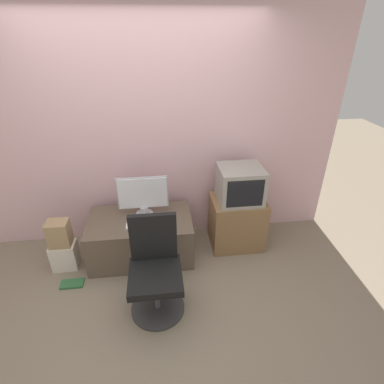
{
  "coord_description": "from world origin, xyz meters",
  "views": [
    {
      "loc": [
        0.14,
        -1.87,
        2.33
      ],
      "look_at": [
        0.48,
        0.96,
        0.74
      ],
      "focal_mm": 28.0,
      "sensor_mm": 36.0,
      "label": 1
    }
  ],
  "objects_px": {
    "cardboard_box_lower": "(65,255)",
    "mouse": "(162,223)",
    "keyboard": "(141,225)",
    "book": "(72,284)",
    "office_chair": "(155,272)",
    "main_monitor": "(143,196)",
    "crt_tv": "(240,184)"
  },
  "relations": [
    {
      "from": "cardboard_box_lower",
      "to": "mouse",
      "type": "bearing_deg",
      "value": -1.08
    },
    {
      "from": "keyboard",
      "to": "book",
      "type": "distance_m",
      "value": 0.92
    },
    {
      "from": "office_chair",
      "to": "cardboard_box_lower",
      "type": "bearing_deg",
      "value": 147.3
    },
    {
      "from": "main_monitor",
      "to": "crt_tv",
      "type": "xyz_separation_m",
      "value": [
        1.06,
        -0.01,
        0.08
      ]
    },
    {
      "from": "office_chair",
      "to": "keyboard",
      "type": "bearing_deg",
      "value": 102.59
    },
    {
      "from": "main_monitor",
      "to": "crt_tv",
      "type": "relative_size",
      "value": 1.14
    },
    {
      "from": "crt_tv",
      "to": "keyboard",
      "type": "bearing_deg",
      "value": -169.35
    },
    {
      "from": "cardboard_box_lower",
      "to": "book",
      "type": "distance_m",
      "value": 0.34
    },
    {
      "from": "keyboard",
      "to": "crt_tv",
      "type": "height_order",
      "value": "crt_tv"
    },
    {
      "from": "keyboard",
      "to": "main_monitor",
      "type": "bearing_deg",
      "value": 81.33
    },
    {
      "from": "office_chair",
      "to": "book",
      "type": "height_order",
      "value": "office_chair"
    },
    {
      "from": "main_monitor",
      "to": "cardboard_box_lower",
      "type": "relative_size",
      "value": 1.79
    },
    {
      "from": "crt_tv",
      "to": "office_chair",
      "type": "relative_size",
      "value": 0.52
    },
    {
      "from": "mouse",
      "to": "cardboard_box_lower",
      "type": "xyz_separation_m",
      "value": [
        -1.06,
        0.02,
        -0.35
      ]
    },
    {
      "from": "crt_tv",
      "to": "cardboard_box_lower",
      "type": "height_order",
      "value": "crt_tv"
    },
    {
      "from": "main_monitor",
      "to": "mouse",
      "type": "relative_size",
      "value": 9.69
    },
    {
      "from": "main_monitor",
      "to": "book",
      "type": "distance_m",
      "value": 1.15
    },
    {
      "from": "main_monitor",
      "to": "cardboard_box_lower",
      "type": "height_order",
      "value": "main_monitor"
    },
    {
      "from": "cardboard_box_lower",
      "to": "office_chair",
      "type": "bearing_deg",
      "value": -32.7
    },
    {
      "from": "main_monitor",
      "to": "office_chair",
      "type": "xyz_separation_m",
      "value": [
        0.1,
        -0.82,
        -0.33
      ]
    },
    {
      "from": "main_monitor",
      "to": "book",
      "type": "relative_size",
      "value": 2.38
    },
    {
      "from": "office_chair",
      "to": "cardboard_box_lower",
      "type": "height_order",
      "value": "office_chair"
    },
    {
      "from": "keyboard",
      "to": "office_chair",
      "type": "bearing_deg",
      "value": -77.41
    },
    {
      "from": "mouse",
      "to": "cardboard_box_lower",
      "type": "height_order",
      "value": "mouse"
    },
    {
      "from": "main_monitor",
      "to": "office_chair",
      "type": "bearing_deg",
      "value": -82.88
    },
    {
      "from": "main_monitor",
      "to": "office_chair",
      "type": "distance_m",
      "value": 0.89
    },
    {
      "from": "mouse",
      "to": "main_monitor",
      "type": "bearing_deg",
      "value": 130.69
    },
    {
      "from": "main_monitor",
      "to": "keyboard",
      "type": "bearing_deg",
      "value": -98.67
    },
    {
      "from": "main_monitor",
      "to": "mouse",
      "type": "bearing_deg",
      "value": -49.31
    },
    {
      "from": "mouse",
      "to": "office_chair",
      "type": "height_order",
      "value": "office_chair"
    },
    {
      "from": "mouse",
      "to": "cardboard_box_lower",
      "type": "distance_m",
      "value": 1.12
    },
    {
      "from": "main_monitor",
      "to": "book",
      "type": "bearing_deg",
      "value": -148.01
    }
  ]
}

